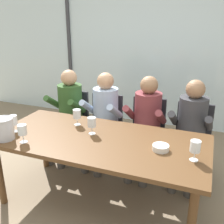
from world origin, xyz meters
name	(u,v)px	position (x,y,z in m)	size (l,w,h in m)	color
ground	(129,157)	(0.00, 1.00, 0.00)	(14.00, 14.00, 0.00)	#847056
window_glass_panel	(155,51)	(0.00, 2.37, 1.30)	(7.27, 0.03, 2.60)	silver
window_mullion_left	(70,47)	(-1.64, 2.35, 1.30)	(0.06, 0.06, 2.60)	#38383D
hillside_vineyard	(182,52)	(0.00, 6.15, 0.83)	(13.27, 2.40, 1.66)	#568942
dining_table	(99,145)	(0.00, 0.00, 0.66)	(2.07, 0.96, 0.74)	brown
chair_near_curtain	(72,118)	(-0.82, 0.89, 0.51)	(0.46, 0.46, 0.88)	#232328
chair_left_of_center	(105,123)	(-0.31, 0.87, 0.51)	(0.46, 0.46, 0.88)	#232328
chair_center	(147,128)	(0.26, 0.92, 0.51)	(0.46, 0.46, 0.88)	#232328
chair_right_of_center	(192,135)	(0.81, 0.90, 0.51)	(0.44, 0.44, 0.88)	#232328
person_olive_shirt	(67,109)	(-0.79, 0.75, 0.68)	(0.49, 0.63, 1.20)	#2D5123
person_pale_blue_shirt	(103,114)	(-0.28, 0.75, 0.68)	(0.49, 0.63, 1.20)	#9EB2D1
person_maroon_top	(146,120)	(0.27, 0.75, 0.68)	(0.47, 0.62, 1.20)	brown
person_charcoal_jacket	(191,126)	(0.79, 0.75, 0.68)	(0.48, 0.62, 1.20)	#38383D
ice_bucket_primary	(4,128)	(-0.83, -0.34, 0.84)	(0.19, 0.19, 0.21)	#B7B7BC
tasting_bowl	(161,148)	(0.60, -0.02, 0.76)	(0.15, 0.15, 0.05)	silver
wine_glass_by_left_taster	(92,123)	(-0.10, 0.07, 0.85)	(0.08, 0.08, 0.17)	silver
wine_glass_near_bucket	(22,131)	(-0.62, -0.33, 0.85)	(0.08, 0.08, 0.17)	silver
wine_glass_center_pour	(13,121)	(-0.86, -0.17, 0.85)	(0.08, 0.08, 0.17)	silver
wine_glass_by_right_taster	(195,147)	(0.89, -0.09, 0.85)	(0.08, 0.08, 0.17)	silver
wine_glass_spare_empty	(77,115)	(-0.35, 0.22, 0.85)	(0.08, 0.08, 0.17)	silver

